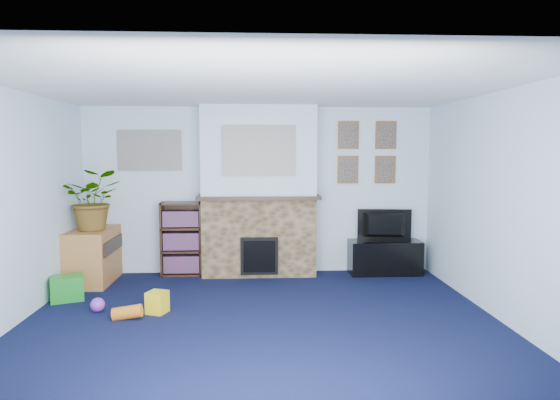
{
  "coord_description": "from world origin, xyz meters",
  "views": [
    {
      "loc": [
        -0.06,
        -4.98,
        1.78
      ],
      "look_at": [
        0.24,
        1.0,
        1.18
      ],
      "focal_mm": 32.0,
      "sensor_mm": 36.0,
      "label": 1
    }
  ],
  "objects": [
    {
      "name": "television",
      "position": [
        1.82,
        2.05,
        0.71
      ],
      "size": [
        0.78,
        0.19,
        0.45
      ],
      "primitive_type": "imported",
      "rotation": [
        0.0,
        0.0,
        3.02
      ],
      "color": "black",
      "rests_on": "tv_stand"
    },
    {
      "name": "wall_right",
      "position": [
        2.5,
        0.0,
        1.2
      ],
      "size": [
        0.04,
        4.5,
        2.4
      ],
      "primitive_type": "cube",
      "color": "silver",
      "rests_on": "ground"
    },
    {
      "name": "mantel_can",
      "position": [
        0.7,
        2.0,
        1.21
      ],
      "size": [
        0.05,
        0.05,
        0.11
      ],
      "primitive_type": "cylinder",
      "color": "yellow",
      "rests_on": "chimney_breast"
    },
    {
      "name": "ceiling",
      "position": [
        0.0,
        0.0,
        2.4
      ],
      "size": [
        5.0,
        4.5,
        0.01
      ],
      "primitive_type": "cube",
      "color": "white",
      "rests_on": "wall_back"
    },
    {
      "name": "collage_main",
      "position": [
        0.0,
        1.84,
        1.78
      ],
      "size": [
        1.0,
        0.03,
        0.68
      ],
      "primitive_type": "cube",
      "color": "gray",
      "rests_on": "chimney_breast"
    },
    {
      "name": "wall_back",
      "position": [
        0.0,
        2.25,
        1.2
      ],
      "size": [
        5.0,
        0.04,
        2.4
      ],
      "primitive_type": "cube",
      "color": "silver",
      "rests_on": "ground"
    },
    {
      "name": "wall_front",
      "position": [
        0.0,
        -2.25,
        1.2
      ],
      "size": [
        5.0,
        0.04,
        2.4
      ],
      "primitive_type": "cube",
      "color": "silver",
      "rests_on": "ground"
    },
    {
      "name": "mantel_teddy",
      "position": [
        -0.5,
        2.0,
        1.22
      ],
      "size": [
        0.12,
        0.12,
        0.12
      ],
      "primitive_type": "sphere",
      "color": "gray",
      "rests_on": "chimney_breast"
    },
    {
      "name": "bookshelf",
      "position": [
        -1.1,
        2.11,
        0.5
      ],
      "size": [
        0.58,
        0.28,
        1.05
      ],
      "color": "black",
      "rests_on": "ground"
    },
    {
      "name": "portrait_tr",
      "position": [
        1.85,
        2.23,
        2.0
      ],
      "size": [
        0.3,
        0.03,
        0.4
      ],
      "primitive_type": "cube",
      "color": "brown",
      "rests_on": "wall_back"
    },
    {
      "name": "sideboard",
      "position": [
        -2.24,
        1.75,
        0.35
      ],
      "size": [
        0.52,
        0.93,
        0.73
      ],
      "primitive_type": "cube",
      "color": "#B07038",
      "rests_on": "ground"
    },
    {
      "name": "floor",
      "position": [
        0.0,
        0.0,
        0.0
      ],
      "size": [
        5.0,
        4.5,
        0.01
      ],
      "primitive_type": "cube",
      "color": "black",
      "rests_on": "ground"
    },
    {
      "name": "green_crate",
      "position": [
        -2.3,
        0.94,
        0.14
      ],
      "size": [
        0.45,
        0.41,
        0.29
      ],
      "primitive_type": "cube",
      "rotation": [
        0.0,
        0.0,
        0.37
      ],
      "color": "#198C26",
      "rests_on": "ground"
    },
    {
      "name": "collage_left",
      "position": [
        -1.55,
        2.23,
        1.78
      ],
      "size": [
        0.9,
        0.03,
        0.58
      ],
      "primitive_type": "cube",
      "color": "gray",
      "rests_on": "wall_back"
    },
    {
      "name": "potted_plant",
      "position": [
        -2.19,
        1.7,
        1.13
      ],
      "size": [
        0.83,
        0.76,
        0.81
      ],
      "primitive_type": "imported",
      "rotation": [
        0.0,
        0.0,
        0.19
      ],
      "color": "#26661E",
      "rests_on": "sideboard"
    },
    {
      "name": "portrait_tl",
      "position": [
        1.3,
        2.23,
        2.0
      ],
      "size": [
        0.3,
        0.03,
        0.4
      ],
      "primitive_type": "cube",
      "color": "brown",
      "rests_on": "wall_back"
    },
    {
      "name": "wall_left",
      "position": [
        -2.5,
        0.0,
        1.2
      ],
      "size": [
        0.04,
        4.5,
        2.4
      ],
      "primitive_type": "cube",
      "color": "silver",
      "rests_on": "ground"
    },
    {
      "name": "portrait_bl",
      "position": [
        1.3,
        2.23,
        1.5
      ],
      "size": [
        0.3,
        0.03,
        0.4
      ],
      "primitive_type": "cube",
      "color": "brown",
      "rests_on": "wall_back"
    },
    {
      "name": "toy_tube",
      "position": [
        -1.41,
        0.23,
        0.07
      ],
      "size": [
        0.32,
        0.14,
        0.18
      ],
      "primitive_type": "cylinder",
      "rotation": [
        0.0,
        1.43,
        0.0
      ],
      "color": "orange",
      "rests_on": "ground"
    },
    {
      "name": "toy_block",
      "position": [
        -1.13,
        0.41,
        0.11
      ],
      "size": [
        0.25,
        0.25,
        0.24
      ],
      "primitive_type": "cube",
      "rotation": [
        0.0,
        0.0,
        -0.36
      ],
      "color": "yellow",
      "rests_on": "ground"
    },
    {
      "name": "toy_ball",
      "position": [
        -1.8,
        0.48,
        0.09
      ],
      "size": [
        0.16,
        0.16,
        0.16
      ],
      "primitive_type": "sphere",
      "color": "purple",
      "rests_on": "ground"
    },
    {
      "name": "chimney_breast",
      "position": [
        0.0,
        2.05,
        1.18
      ],
      "size": [
        1.72,
        0.5,
        2.4
      ],
      "color": "brown",
      "rests_on": "ground"
    },
    {
      "name": "mantel_candle",
      "position": [
        0.29,
        2.0,
        1.23
      ],
      "size": [
        0.05,
        0.05,
        0.16
      ],
      "primitive_type": "cylinder",
      "color": "#B2BFC6",
      "rests_on": "chimney_breast"
    },
    {
      "name": "tv_stand",
      "position": [
        1.82,
        2.03,
        0.23
      ],
      "size": [
        1.02,
        0.43,
        0.48
      ],
      "primitive_type": "cube",
      "color": "black",
      "rests_on": "ground"
    },
    {
      "name": "mantel_clock",
      "position": [
        -0.09,
        2.0,
        1.22
      ],
      "size": [
        0.1,
        0.06,
        0.14
      ],
      "primitive_type": "cube",
      "color": "gold",
      "rests_on": "chimney_breast"
    },
    {
      "name": "portrait_br",
      "position": [
        1.85,
        2.23,
        1.5
      ],
      "size": [
        0.3,
        0.03,
        0.4
      ],
      "primitive_type": "cube",
      "color": "brown",
      "rests_on": "wall_back"
    }
  ]
}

